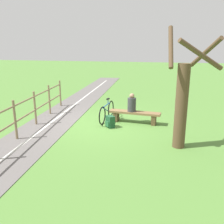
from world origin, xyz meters
The scene contains 7 objects.
ground_plane centered at (0.00, 0.00, 0.00)m, with size 80.00×80.00×0.00m, color #548438.
bench centered at (-1.31, -0.43, 0.33)m, with size 2.03×0.50×0.46m.
person_seated centered at (-1.18, -0.44, 0.76)m, with size 0.34×0.34×0.71m.
bicycle centered at (-0.17, -0.46, 0.37)m, with size 0.13×1.80×0.89m.
backpack centered at (-0.52, 0.34, 0.22)m, with size 0.39×0.38×0.44m.
fence_roadside centered at (2.21, 1.50, 0.75)m, with size 1.21×7.61×1.30m.
tree_far_right centered at (-2.99, 1.58, 1.50)m, with size 1.46×1.85×3.47m.
Camera 1 is at (-2.70, 8.47, 2.88)m, focal length 38.23 mm.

